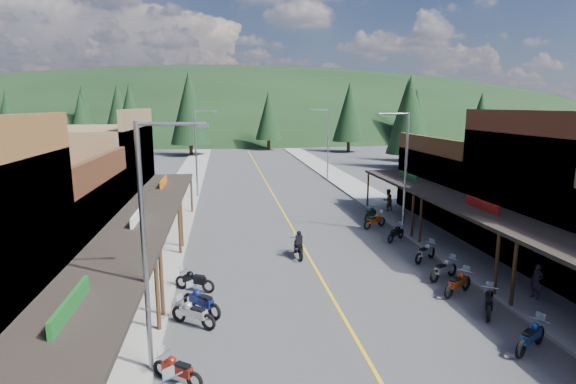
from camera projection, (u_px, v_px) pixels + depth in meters
name	position (u px, v px, depth m)	size (l,w,h in m)	color
ground	(326.00, 286.00, 21.24)	(220.00, 220.00, 0.00)	#38383A
centerline	(276.00, 200.00, 40.67)	(0.15, 90.00, 0.01)	gold
sidewalk_west	(178.00, 202.00, 39.43)	(3.40, 94.00, 0.15)	gray
sidewalk_east	(369.00, 196.00, 41.88)	(3.40, 94.00, 0.15)	gray
shop_west_2	(24.00, 237.00, 20.48)	(10.90, 9.00, 6.20)	#3F2111
shop_west_3	(84.00, 181.00, 29.61)	(10.90, 10.20, 8.20)	brown
shop_east_2	(570.00, 198.00, 24.16)	(10.90, 9.00, 8.20)	#562B19
shop_east_3	(471.00, 185.00, 33.67)	(10.90, 10.20, 6.20)	#4C2D16
streetlight_0	(148.00, 239.00, 13.58)	(2.16, 0.18, 8.00)	gray
streetlight_1	(198.00, 150.00, 40.79)	(2.16, 0.18, 8.00)	gray
streetlight_2	(404.00, 167.00, 29.14)	(2.16, 0.18, 8.00)	gray
streetlight_3	(327.00, 141.00, 50.51)	(2.16, 0.18, 8.00)	gray
ridge_hill	(236.00, 130.00, 152.40)	(310.00, 140.00, 60.00)	black
pine_0	(8.00, 117.00, 74.62)	(5.04, 5.04, 11.00)	black
pine_1	(118.00, 112.00, 84.50)	(5.88, 5.88, 12.50)	black
pine_2	(190.00, 108.00, 74.66)	(6.72, 6.72, 14.00)	black
pine_3	(268.00, 116.00, 84.69)	(5.04, 5.04, 11.00)	black
pine_4	(349.00, 112.00, 80.68)	(5.88, 5.88, 12.50)	black
pine_5	(407.00, 107.00, 94.45)	(6.72, 6.72, 14.00)	black
pine_6	(481.00, 115.00, 88.65)	(5.04, 5.04, 11.00)	black
pine_7	(83.00, 111.00, 89.20)	(5.88, 5.88, 12.50)	black
pine_8	(82.00, 125.00, 55.87)	(4.48, 4.48, 10.00)	black
pine_9	(416.00, 119.00, 67.12)	(4.93, 4.93, 10.80)	black
pine_10	(131.00, 117.00, 66.00)	(5.38, 5.38, 11.60)	black
pine_11	(409.00, 115.00, 59.60)	(5.82, 5.82, 12.40)	black
bike_west_5	(177.00, 368.00, 13.70)	(0.62, 1.85, 1.06)	maroon
bike_west_6	(193.00, 312.00, 17.32)	(0.68, 2.03, 1.16)	#A2A1A7
bike_west_7	(201.00, 300.00, 18.29)	(0.72, 2.16, 1.24)	navy
bike_west_8	(195.00, 279.00, 20.61)	(0.66, 1.97, 1.13)	black
bike_east_5	(531.00, 335.00, 15.56)	(0.69, 2.07, 1.18)	navy
bike_east_6	(489.00, 301.00, 18.33)	(0.66, 1.99, 1.14)	black
bike_east_7	(458.00, 282.00, 20.23)	(0.69, 2.06, 1.18)	#982E0A
bike_east_8	(444.00, 268.00, 21.98)	(0.67, 2.01, 1.15)	gray
bike_east_9	(425.00, 251.00, 24.57)	(0.66, 1.97, 1.12)	#9C9CA1
bike_east_10	(396.00, 232.00, 28.26)	(0.65, 1.95, 1.11)	black
bike_east_11	(375.00, 220.00, 31.21)	(0.69, 2.07, 1.18)	#C3460D
bike_east_12	(371.00, 213.00, 33.25)	(0.69, 2.08, 1.19)	#0B391B
rider_on_bike	(298.00, 246.00, 25.25)	(0.76, 2.12, 1.60)	black
pedestrian_east_a	(537.00, 281.00, 19.43)	(0.57, 0.37, 1.56)	#271E2E
pedestrian_east_b	(388.00, 200.00, 35.57)	(0.87, 0.50, 1.78)	brown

